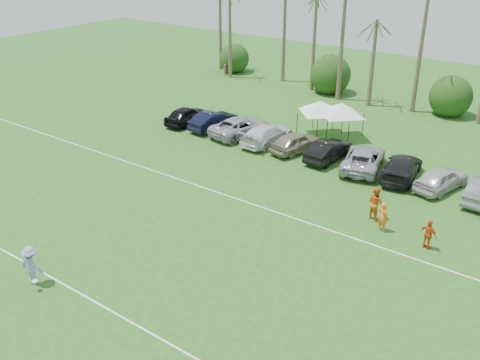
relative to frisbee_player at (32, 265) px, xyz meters
The scene contains 25 objects.
ground 2.95m from the frisbee_player, 27.32° to the right, with size 120.00×120.00×0.00m, color #295D1C.
field_lines 7.23m from the frisbee_player, 69.90° to the left, with size 80.00×12.10×0.01m.
palm_tree_0 42.10m from the frisbee_player, 118.01° to the left, with size 2.40×2.40×8.90m.
palm_tree_1 40.18m from the frisbee_player, 111.59° to the left, with size 2.40×2.40×9.90m.
palm_tree_4 37.33m from the frisbee_player, 92.40° to the left, with size 2.40×2.40×8.90m.
palm_tree_5 37.54m from the frisbee_player, 86.16° to the left, with size 2.40×2.40×9.90m.
palm_tree_6 38.19m from the frisbee_player, 80.02° to the left, with size 2.40×2.40×10.90m.
bush_tree_0 41.20m from the frisbee_player, 113.67° to the left, with size 4.00×4.00×4.00m.
bush_tree_1 37.90m from the frisbee_player, 95.36° to the left, with size 4.00×4.00×4.00m.
bush_tree_2 38.67m from the frisbee_player, 77.36° to the left, with size 4.00×4.00×4.00m.
sideline_player_a 18.50m from the frisbee_player, 51.24° to the left, with size 0.64×0.42×1.75m, color orange.
sideline_player_b 18.79m from the frisbee_player, 55.46° to the left, with size 0.98×0.76×2.01m, color #D06517.
sideline_player_c 20.03m from the frisbee_player, 44.71° to the left, with size 0.98×0.41×1.68m, color #D24C17.
canopy_tent_left 25.90m from the frisbee_player, 86.67° to the left, with size 4.16×4.16×3.37m.
canopy_tent_right 26.48m from the frisbee_player, 83.23° to the left, with size 4.19×4.19×3.39m.
frisbee_player is the anchor object (origin of this frame).
parked_car_0 23.40m from the frisbee_player, 112.99° to the left, with size 1.79×4.45×1.51m, color black.
parked_car_1 22.79m from the frisbee_player, 106.36° to the left, with size 1.60×4.60×1.51m, color black.
parked_car_2 22.24m from the frisbee_player, 99.58° to the left, with size 2.51×5.45×1.51m, color #A9ABB5.
parked_car_3 21.81m from the frisbee_player, 92.58° to the left, with size 2.12×5.22×1.51m, color silver.
parked_car_4 21.73m from the frisbee_player, 85.42° to the left, with size 1.79×4.45×1.51m, color gray.
parked_car_5 22.12m from the frisbee_player, 78.38° to the left, with size 1.60×4.60×1.51m, color black.
parked_car_6 22.80m from the frisbee_player, 71.67° to the left, with size 2.51×5.45×1.51m, color #A4A7AD.
parked_car_7 23.93m from the frisbee_player, 65.59° to the left, with size 2.12×5.22×1.51m, color black.
parked_car_8 25.01m from the frisbee_player, 59.73° to the left, with size 1.79×4.45×1.51m, color #BDBDBD.
Camera 1 is at (17.88, -9.97, 15.55)m, focal length 40.00 mm.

